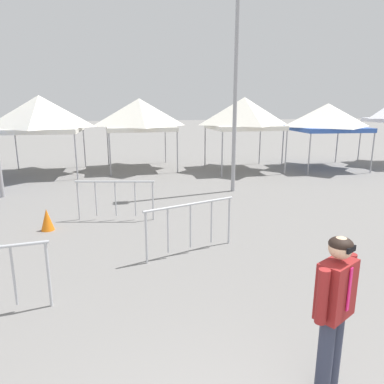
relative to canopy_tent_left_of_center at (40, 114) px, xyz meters
name	(u,v)px	position (x,y,z in m)	size (l,w,h in m)	color
canopy_tent_left_of_center	(40,114)	(0.00, 0.00, 0.00)	(3.41, 3.41, 3.41)	#9E9EA3
canopy_tent_behind_left	(139,114)	(4.29, 0.44, -0.06)	(3.23, 3.23, 3.30)	#9E9EA3
canopy_tent_far_right	(244,113)	(8.99, -0.90, 0.00)	(3.10, 3.10, 3.36)	#9E9EA3
canopy_tent_behind_right	(327,117)	(13.01, -1.34, -0.20)	(3.40, 3.40, 3.08)	#9E9EA3
person_foreground	(334,306)	(5.10, -13.97, -1.60)	(0.58, 0.41, 1.78)	#33384C
light_pole_opposite_side	(236,60)	(7.13, -4.95, 1.81)	(0.36, 0.36, 7.78)	#9E9EA3
crowd_barrier_near_person	(190,218)	(4.47, -10.00, -1.88)	(2.00, 0.73, 1.08)	#B7BABF
crowd_barrier_mid_lot	(115,193)	(2.99, -7.42, -1.88)	(2.06, 0.51, 1.08)	#B7BABF
traffic_cone_lot_center	(47,220)	(1.32, -7.90, -2.36)	(0.32, 0.32, 0.55)	orange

